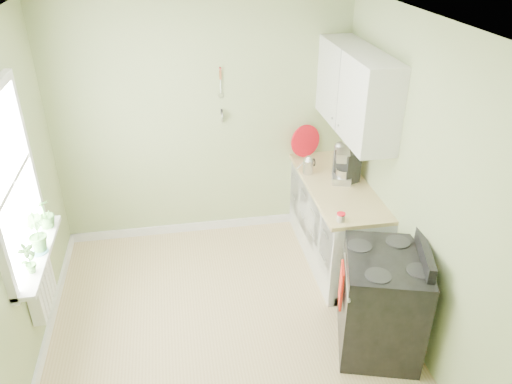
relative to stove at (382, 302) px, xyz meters
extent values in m
cube|color=tan|center=(-1.28, 0.32, -0.48)|extent=(3.20, 3.60, 0.02)
cube|color=white|center=(-1.28, 0.32, 2.24)|extent=(3.20, 3.60, 0.02)
cube|color=#A4B47A|center=(-1.28, 2.13, 0.88)|extent=(3.20, 0.02, 2.70)
cube|color=#A4B47A|center=(-2.89, 0.32, 0.88)|extent=(0.02, 3.60, 2.70)
cube|color=#A4B47A|center=(0.33, 0.32, 0.88)|extent=(0.02, 3.60, 2.70)
cube|color=white|center=(0.02, 1.32, -0.04)|extent=(0.60, 1.60, 0.87)
cube|color=beige|center=(0.01, 1.32, 0.42)|extent=(0.64, 1.60, 0.04)
cube|color=white|center=(0.15, 1.42, 1.38)|extent=(0.35, 1.40, 0.80)
cube|color=white|center=(-2.87, 0.62, 1.08)|extent=(0.02, 1.00, 1.30)
cube|color=white|center=(-2.85, 0.62, 0.39)|extent=(0.06, 1.14, 0.07)
cube|color=white|center=(-2.85, 0.62, 1.08)|extent=(0.04, 1.00, 0.04)
cube|color=white|center=(-2.79, 0.62, 0.41)|extent=(0.18, 1.14, 0.04)
cube|color=white|center=(-2.82, 0.57, 0.08)|extent=(0.12, 0.50, 0.35)
cylinder|color=beige|center=(-1.08, 2.10, 1.41)|extent=(0.02, 0.02, 0.10)
cylinder|color=silver|center=(-1.08, 2.10, 1.29)|extent=(0.01, 0.01, 0.16)
cylinder|color=silver|center=(-1.08, 2.10, 0.95)|extent=(0.01, 0.14, 0.14)
cube|color=black|center=(0.00, 0.00, -0.02)|extent=(0.84, 0.91, 0.90)
cube|color=black|center=(0.00, 0.00, 0.44)|extent=(0.84, 0.91, 0.03)
cube|color=black|center=(0.29, 0.00, 0.51)|extent=(0.28, 0.74, 0.14)
cylinder|color=#B2B2B7|center=(-0.34, 0.00, 0.33)|extent=(0.20, 0.60, 0.02)
cube|color=red|center=(-0.34, 0.10, 0.15)|extent=(0.08, 0.22, 0.38)
cube|color=#B2B2B7|center=(0.07, 1.39, 0.48)|extent=(0.26, 0.33, 0.08)
cube|color=#B2B2B7|center=(0.07, 1.51, 0.61)|extent=(0.13, 0.11, 0.21)
cube|color=#B2B2B7|center=(0.07, 1.41, 0.73)|extent=(0.21, 0.31, 0.09)
sphere|color=#B2B2B7|center=(0.07, 1.51, 0.76)|extent=(0.11, 0.11, 0.11)
cylinder|color=silver|center=(0.07, 1.33, 0.53)|extent=(0.16, 0.16, 0.13)
cylinder|color=silver|center=(-0.23, 1.61, 0.52)|extent=(0.11, 0.11, 0.15)
cone|color=silver|center=(-0.23, 1.61, 0.62)|extent=(0.11, 0.11, 0.04)
cylinder|color=silver|center=(-0.31, 1.61, 0.54)|extent=(0.10, 0.06, 0.08)
cube|color=black|center=(0.12, 1.37, 0.60)|extent=(0.25, 0.26, 0.33)
cylinder|color=black|center=(0.09, 1.37, 0.51)|extent=(0.10, 0.10, 0.11)
cylinder|color=red|center=(-0.15, 2.04, 0.62)|extent=(0.37, 0.18, 0.37)
cylinder|color=#ADA38F|center=(-0.19, 0.62, 0.48)|extent=(0.07, 0.07, 0.07)
cylinder|color=red|center=(-0.19, 0.62, 0.52)|extent=(0.08, 0.08, 0.01)
imported|color=#467B37|center=(-2.78, 0.34, 0.56)|extent=(0.16, 0.17, 0.27)
imported|color=#467B37|center=(-2.78, 0.65, 0.59)|extent=(0.23, 0.23, 0.33)
imported|color=#467B37|center=(-2.78, 1.01, 0.56)|extent=(0.21, 0.21, 0.27)
camera|label=1|loc=(-1.61, -2.99, 2.84)|focal=35.00mm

